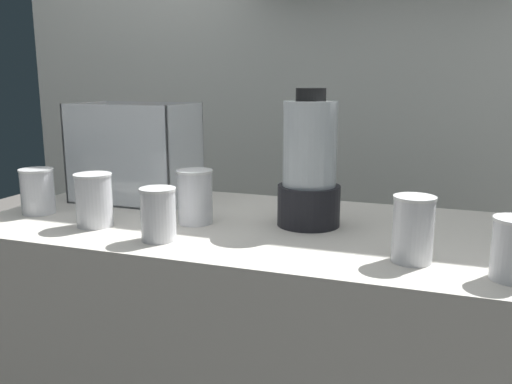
{
  "coord_description": "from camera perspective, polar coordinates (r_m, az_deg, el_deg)",
  "views": [
    {
      "loc": [
        0.43,
        -1.22,
        1.25
      ],
      "look_at": [
        0.0,
        0.0,
        0.98
      ],
      "focal_mm": 37.32,
      "sensor_mm": 36.0,
      "label": 1
    }
  ],
  "objects": [
    {
      "name": "counter",
      "position": [
        1.53,
        0.0,
        -19.88
      ],
      "size": [
        1.4,
        0.64,
        0.9
      ],
      "primitive_type": "cube",
      "color": "beige",
      "rests_on": "ground_plane"
    },
    {
      "name": "juice_cup_beet_far_right",
      "position": [
        1.09,
        16.46,
        -4.21
      ],
      "size": [
        0.08,
        0.08,
        0.13
      ],
      "color": "white",
      "rests_on": "counter"
    },
    {
      "name": "juice_cup_orange_left",
      "position": [
        1.36,
        -16.96,
        -1.07
      ],
      "size": [
        0.09,
        0.09,
        0.13
      ],
      "color": "white",
      "rests_on": "counter"
    },
    {
      "name": "back_wall_unit",
      "position": [
        2.03,
        7.48,
        12.16
      ],
      "size": [
        2.6,
        0.24,
        2.5
      ],
      "color": "silver",
      "rests_on": "ground_plane"
    },
    {
      "name": "juice_cup_orange_far_left",
      "position": [
        1.55,
        -22.34,
        -0.22
      ],
      "size": [
        0.09,
        0.09,
        0.12
      ],
      "color": "white",
      "rests_on": "counter"
    },
    {
      "name": "blender_pitcher",
      "position": [
        1.3,
        5.74,
        2.57
      ],
      "size": [
        0.15,
        0.15,
        0.33
      ],
      "color": "black",
      "rests_on": "counter"
    },
    {
      "name": "carrot_display_bin",
      "position": [
        1.63,
        -12.81,
        2.29
      ],
      "size": [
        0.34,
        0.22,
        0.29
      ],
      "color": "white",
      "rests_on": "counter"
    },
    {
      "name": "juice_cup_beet_right",
      "position": [
        1.34,
        -6.54,
        -0.8
      ],
      "size": [
        0.09,
        0.09,
        0.14
      ],
      "color": "white",
      "rests_on": "counter"
    },
    {
      "name": "juice_cup_mango_middle",
      "position": [
        1.21,
        -10.42,
        -2.66
      ],
      "size": [
        0.08,
        0.08,
        0.12
      ],
      "color": "white",
      "rests_on": "counter"
    }
  ]
}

